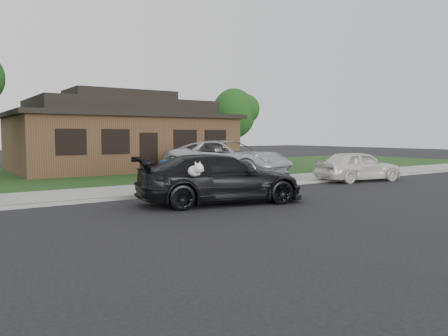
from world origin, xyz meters
TOP-DOWN VIEW (x-y plane):
  - ground at (0.00, 0.00)m, footprint 120.00×120.00m
  - sidewalk at (0.00, 5.00)m, footprint 60.00×3.00m
  - curb at (0.00, 3.50)m, footprint 60.00×0.12m
  - lawn at (0.00, 13.00)m, footprint 60.00×13.00m
  - driveway at (6.00, 10.00)m, footprint 4.50×13.00m
  - sedan at (1.98, 1.10)m, footprint 5.69×3.31m
  - minivan at (6.26, 6.92)m, footprint 5.25×7.00m
  - white_compact at (10.97, 3.00)m, footprint 4.39×2.34m
  - recycling_bin at (1.91, 4.22)m, footprint 0.83×0.83m
  - house at (4.00, 15.00)m, footprint 12.60×8.60m
  - tree_1 at (12.14, 14.40)m, footprint 3.15×3.00m

SIDE VIEW (x-z plane):
  - ground at x=0.00m, z-range 0.00..0.00m
  - sidewalk at x=0.00m, z-range 0.00..0.12m
  - curb at x=0.00m, z-range 0.00..0.12m
  - lawn at x=0.00m, z-range 0.00..0.13m
  - driveway at x=6.00m, z-range 0.00..0.14m
  - recycling_bin at x=1.91m, z-range 0.13..1.22m
  - white_compact at x=10.97m, z-range 0.00..1.42m
  - sedan at x=1.98m, z-range 0.00..1.55m
  - minivan at x=6.26m, z-range 0.14..1.91m
  - house at x=4.00m, z-range -0.19..4.46m
  - tree_1 at x=12.14m, z-range 1.09..6.34m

